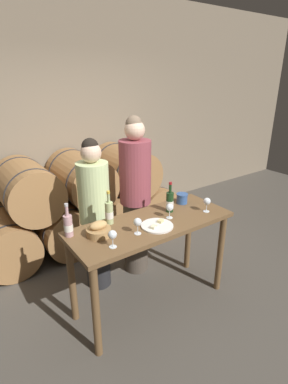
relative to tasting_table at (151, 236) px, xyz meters
name	(u,v)px	position (x,y,z in m)	size (l,w,h in m)	color
ground_plane	(151,302)	(0.00, 0.00, -0.76)	(10.00, 10.00, 0.00)	#4C473F
stone_wall_back	(59,117)	(0.00, 2.11, 0.84)	(10.00, 0.12, 3.20)	#7F705B
barrel_stack	(83,202)	(0.00, 1.53, -0.20)	(2.67, 0.92, 1.22)	#9E7042
tasting_table	(151,236)	(0.00, 0.00, 0.00)	(1.53, 0.59, 0.90)	brown
person_left	(95,215)	(-0.29, 0.56, 0.07)	(0.31, 0.31, 1.60)	#232326
person_right	(135,197)	(0.20, 0.56, 0.15)	(0.33, 0.33, 1.77)	#4C4238
wine_bottle_red	(170,202)	(0.27, 0.08, 0.25)	(0.07, 0.07, 0.30)	#193819
wine_bottle_white	(109,212)	(-0.32, 0.19, 0.25)	(0.07, 0.07, 0.31)	#ADBC7F
wine_bottle_rose	(68,225)	(-0.70, 0.19, 0.24)	(0.07, 0.07, 0.29)	#BC8E93
blue_crock	(182,198)	(0.51, 0.16, 0.20)	(0.12, 0.12, 0.10)	#335693
bread_basket	(99,230)	(-0.50, 0.06, 0.20)	(0.20, 0.20, 0.13)	#A87F4C
cheese_plate	(157,226)	(-0.01, -0.10, 0.16)	(0.28, 0.28, 0.04)	white
wine_glass_far_left	(112,235)	(-0.49, -0.17, 0.25)	(0.07, 0.07, 0.14)	white
wine_glass_left	(138,223)	(-0.22, -0.11, 0.25)	(0.07, 0.07, 0.14)	white
wine_glass_center	(170,208)	(0.18, -0.03, 0.25)	(0.07, 0.07, 0.14)	white
wine_glass_right	(207,202)	(0.56, -0.13, 0.25)	(0.07, 0.07, 0.14)	white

